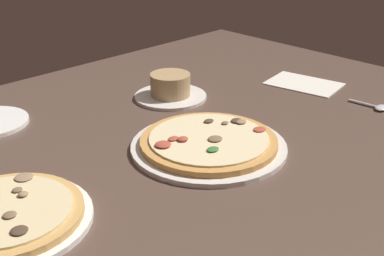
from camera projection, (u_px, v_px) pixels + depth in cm
name	position (u px, v px, depth cm)	size (l,w,h in cm)	color
dining_table	(176.00, 143.00, 110.99)	(150.00, 110.00, 4.00)	brown
pizza_main	(209.00, 143.00, 103.58)	(31.12, 31.12, 3.32)	silver
pizza_side	(7.00, 216.00, 80.38)	(26.33, 26.33, 3.32)	white
ramekin_on_saucer	(170.00, 89.00, 128.44)	(17.84, 17.84, 6.27)	silver
paper_menu	(304.00, 84.00, 138.55)	(12.56, 18.44, 0.30)	silver
spoon	(377.00, 107.00, 123.01)	(4.20, 9.72, 1.00)	silver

